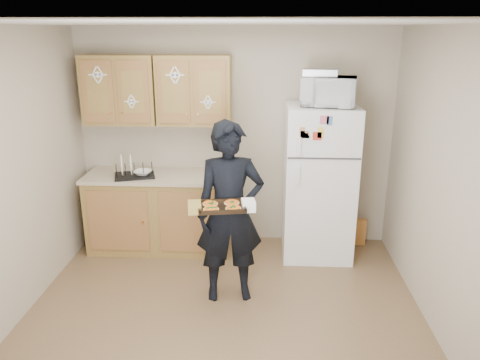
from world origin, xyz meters
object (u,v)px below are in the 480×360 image
refrigerator (319,182)px  baking_tray (222,207)px  dish_rack (134,169)px  person (230,213)px  microwave (329,92)px

refrigerator → baking_tray: refrigerator is taller
baking_tray → refrigerator: bearing=43.3°
dish_rack → person: bearing=-39.3°
baking_tray → microwave: bearing=40.8°
person → microwave: size_ratio=3.13×
refrigerator → dish_rack: bearing=-178.9°
baking_tray → microwave: 1.78m
refrigerator → dish_rack: refrigerator is taller
refrigerator → person: size_ratio=0.99×
refrigerator → baking_tray: 1.60m
baking_tray → dish_rack: dish_rack is taller
microwave → dish_rack: bearing=-169.1°
person → dish_rack: 1.47m
refrigerator → microwave: bearing=-47.4°
refrigerator → dish_rack: size_ratio=3.96×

